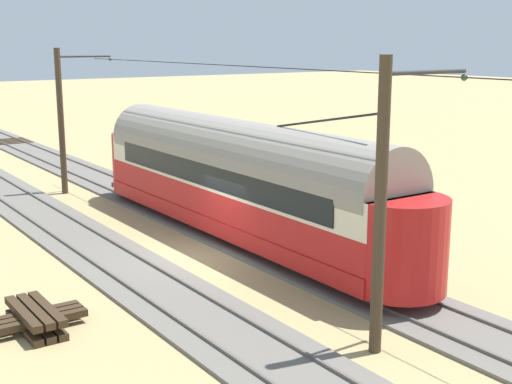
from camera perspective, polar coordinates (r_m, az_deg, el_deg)
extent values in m
plane|color=tan|center=(23.04, -4.88, -5.43)|extent=(220.00, 220.00, 0.00)
cube|color=#666059|center=(24.26, 0.09, -4.35)|extent=(2.80, 80.00, 0.10)
cube|color=#59544C|center=(23.85, -1.33, -4.42)|extent=(0.07, 80.00, 0.08)
cube|color=#59544C|center=(24.63, 1.47, -3.88)|extent=(0.07, 80.00, 0.08)
cube|color=#382819|center=(53.26, -19.90, 4.09)|extent=(2.50, 0.24, 0.08)
cube|color=#382819|center=(52.63, -19.72, 4.02)|extent=(2.50, 0.24, 0.08)
cube|color=#382819|center=(52.01, -19.53, 3.94)|extent=(2.50, 0.24, 0.08)
cube|color=#382819|center=(51.39, -19.34, 3.86)|extent=(2.50, 0.24, 0.08)
cube|color=#382819|center=(50.77, -19.14, 3.78)|extent=(2.50, 0.24, 0.08)
cube|color=#666059|center=(22.00, -10.40, -6.32)|extent=(2.80, 80.00, 0.10)
cube|color=#59544C|center=(21.71, -12.14, -6.40)|extent=(0.07, 80.00, 0.08)
cube|color=#59544C|center=(22.26, -8.72, -5.79)|extent=(0.07, 80.00, 0.08)
cube|color=red|center=(25.08, -1.53, -2.24)|extent=(2.65, 15.99, 0.55)
cube|color=red|center=(24.90, -1.54, -0.57)|extent=(2.55, 15.99, 0.95)
cube|color=beige|center=(24.70, -1.55, 1.69)|extent=(2.55, 15.99, 1.05)
cylinder|color=gray|center=(24.61, -1.56, 2.89)|extent=(2.65, 15.67, 2.65)
cylinder|color=red|center=(31.70, -9.39, 2.50)|extent=(2.55, 2.55, 2.55)
cylinder|color=red|center=(18.89, 11.74, -4.23)|extent=(2.55, 2.55, 2.55)
cube|color=black|center=(32.57, -10.31, 4.53)|extent=(1.63, 0.08, 0.36)
cube|color=black|center=(32.64, -10.32, 3.99)|extent=(1.73, 0.06, 0.80)
cube|color=black|center=(25.42, 0.90, 1.99)|extent=(0.04, 13.43, 0.80)
cube|color=black|center=(24.04, -4.14, 1.37)|extent=(0.04, 13.43, 0.80)
cylinder|color=silver|center=(32.87, -10.32, 2.37)|extent=(0.24, 0.06, 0.24)
cube|color=gray|center=(32.98, -10.21, 0.77)|extent=(1.94, 0.12, 0.20)
cylinder|color=black|center=(20.64, 5.54, 5.86)|extent=(0.07, 4.57, 0.86)
cylinder|color=black|center=(29.75, -5.74, -0.28)|extent=(0.10, 0.76, 0.76)
cylinder|color=black|center=(29.11, -8.21, -0.62)|extent=(0.10, 0.76, 0.76)
cylinder|color=black|center=(21.63, 7.53, -5.12)|extent=(0.10, 0.76, 0.76)
cylinder|color=black|center=(20.74, 4.56, -5.82)|extent=(0.10, 0.76, 0.76)
cylinder|color=#423323|center=(33.32, -15.70, 5.54)|extent=(0.28, 0.28, 6.71)
cylinder|color=#2D2D2D|center=(33.56, -13.92, 10.75)|extent=(2.54, 0.10, 0.10)
sphere|color=#334733|center=(34.04, -11.87, 10.61)|extent=(0.16, 0.16, 0.16)
cylinder|color=#423323|center=(15.52, 10.15, -1.44)|extent=(0.28, 0.28, 6.71)
cylinder|color=#2D2D2D|center=(16.03, 13.84, 9.52)|extent=(2.54, 0.10, 0.10)
sphere|color=#334733|center=(17.00, 16.71, 8.99)|extent=(0.16, 0.16, 0.16)
cylinder|color=black|center=(33.56, -13.92, 10.75)|extent=(2.54, 0.02, 0.02)
cube|color=#382819|center=(18.47, -16.69, -10.18)|extent=(0.24, 2.40, 0.18)
cube|color=#382819|center=(18.40, -17.59, -10.34)|extent=(0.24, 2.40, 0.18)
cube|color=#382819|center=(18.32, -18.50, -10.50)|extent=(0.24, 2.40, 0.18)
cube|color=#382819|center=(18.60, -17.90, -9.51)|extent=(2.40, 0.24, 0.18)
cube|color=#382819|center=(18.33, -17.63, -9.82)|extent=(2.40, 0.24, 0.18)
cube|color=#382819|center=(18.06, -17.34, -10.14)|extent=(2.40, 0.24, 0.18)
cube|color=#382819|center=(18.34, -16.76, -9.14)|extent=(0.24, 2.40, 0.18)
cube|color=#382819|center=(18.26, -17.66, -9.30)|extent=(0.24, 2.40, 0.18)
cube|color=#382819|center=(18.19, -18.58, -9.45)|extent=(0.24, 2.40, 0.18)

